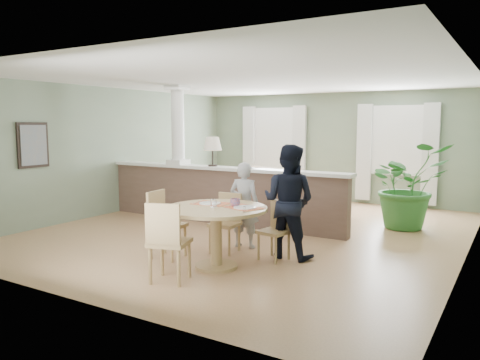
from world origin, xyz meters
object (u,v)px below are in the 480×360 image
Objects in this scene: child_person at (244,205)px; man_person at (289,201)px; dining_table at (217,220)px; chair_far_boy at (227,220)px; chair_far_man at (277,227)px; houseplant at (407,186)px; sofa at (274,191)px; chair_near at (167,239)px; chair_side at (163,221)px.

man_person is at bearing 164.78° from child_person.
dining_table is 1.02× the size of child_person.
chair_far_boy is at bearing 64.67° from child_person.
man_person is (0.10, 0.17, 0.36)m from chair_far_man.
houseplant is at bearing -110.23° from man_person.
chair_far_boy is 0.54× the size of man_person.
sofa is 3.60m from man_person.
houseplant reaches higher than child_person.
sofa is at bearing -95.59° from chair_near.
man_person reaches higher than child_person.
dining_table is at bearing -113.55° from houseplant.
child_person is (-0.21, 1.09, 0.02)m from dining_table.
child_person is at bearing 167.13° from chair_far_man.
man_person is (1.55, 0.94, 0.29)m from chair_side.
man_person is at bearing -44.88° from sofa.
sofa is at bearing -59.72° from man_person.
chair_far_boy is (-0.33, 0.76, -0.17)m from dining_table.
child_person is at bearing 65.60° from chair_far_boy.
chair_far_boy is at bearing -45.59° from chair_side.
man_person is (0.77, 1.78, 0.27)m from chair_near.
chair_near is at bearing -143.68° from chair_side.
chair_far_man is (0.84, 0.02, -0.03)m from chair_far_boy.
chair_far_boy is at bearing -168.28° from chair_far_man.
dining_table is (-1.67, -3.82, -0.14)m from houseplant.
houseplant is 1.59× the size of chair_near.
houseplant is at bearing 52.19° from chair_far_boy.
houseplant is 3.32m from child_person.
dining_table is 1.63× the size of chair_far_man.
chair_far_boy is at bearing -101.65° from chair_near.
chair_near is 1.92m from child_person.
child_person is at bearing -124.55° from houseplant.
man_person is (0.94, 0.19, 0.33)m from chair_far_boy.
dining_table is 1.14m from man_person.
chair_far_man is 0.86× the size of chair_side.
chair_far_boy is 1.05× the size of chair_far_man.
man_person reaches higher than chair_far_man.
chair_near is (0.16, -1.59, 0.07)m from chair_far_boy.
sofa reaches higher than chair_far_man.
houseplant reaches higher than chair_far_boy.
sofa reaches higher than chair_far_boy.
houseplant is 4.63m from chair_side.
child_person is (-1.88, -2.73, -0.12)m from houseplant.
chair_far_man is 1.64m from chair_side.
chair_far_boy is 0.40m from child_person.
dining_table is at bearing -58.63° from sofa.
houseplant is 3.27m from chair_far_man.
chair_side is at bearing 31.22° from man_person.
chair_near is 0.61× the size of man_person.
chair_side is 1.83m from man_person.
man_person reaches higher than chair_near.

